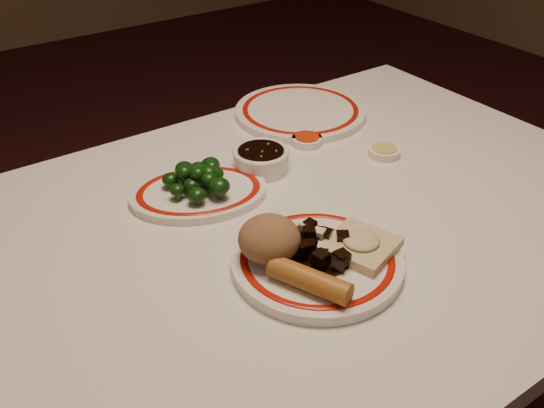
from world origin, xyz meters
The scene contains 12 objects.
dining_table centered at (0.00, 0.00, 0.66)m, with size 1.20×0.90×0.75m.
main_plate centered at (-0.10, -0.12, 0.76)m, with size 0.30×0.30×0.02m.
rice_mound centered at (-0.16, -0.08, 0.80)m, with size 0.09×0.09×0.07m, color brown.
spring_roll centered at (-0.15, -0.17, 0.78)m, with size 0.03×0.03×0.12m, color #A56A28.
fried_wonton centered at (-0.03, -0.14, 0.78)m, with size 0.12×0.12×0.03m.
stirfry_heap centered at (-0.10, -0.11, 0.78)m, with size 0.13×0.14×0.03m.
broccoli_plate centered at (-0.15, 0.16, 0.76)m, with size 0.29×0.28×0.02m.
broccoli_pile centered at (-0.14, 0.17, 0.79)m, with size 0.12×0.13×0.05m.
soy_bowl centered at (0.00, 0.18, 0.77)m, with size 0.11×0.11×0.04m.
sweet_sour_dish centered at (0.13, 0.21, 0.76)m, with size 0.06×0.06×0.02m.
mustard_dish centered at (0.23, 0.08, 0.76)m, with size 0.06×0.06×0.02m.
far_plate centered at (0.21, 0.33, 0.76)m, with size 0.33×0.33×0.02m.
Camera 1 is at (-0.57, -0.67, 1.34)m, focal length 40.00 mm.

